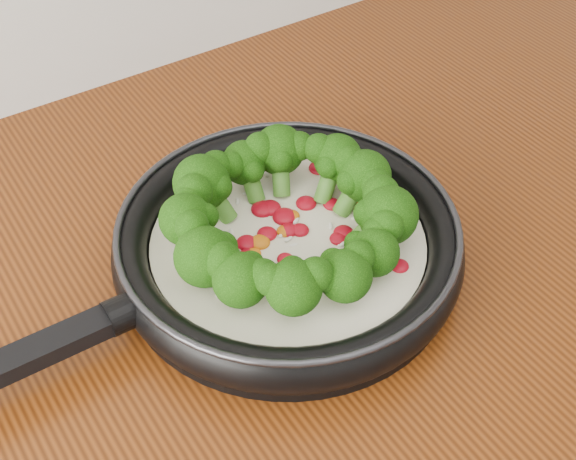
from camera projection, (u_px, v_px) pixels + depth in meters
counter at (313, 449)px, 1.16m from camera, size 1.60×0.80×0.90m
skillet at (285, 238)px, 0.78m from camera, size 0.55×0.35×0.10m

